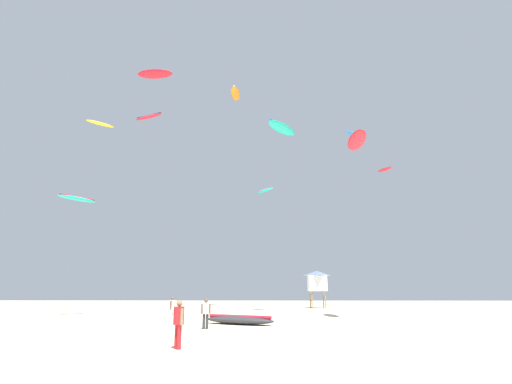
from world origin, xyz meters
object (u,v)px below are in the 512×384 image
(kite_aloft_4, at_px, (155,74))
(kite_aloft_9, at_px, (100,124))
(person_left, at_px, (206,311))
(kite_aloft_0, at_px, (357,141))
(person_foreground, at_px, (179,320))
(lifeguard_tower, at_px, (317,281))
(kite_grounded_near, at_px, (239,320))
(kite_aloft_2, at_px, (77,199))
(kite_aloft_8, at_px, (265,190))
(kite_aloft_5, at_px, (235,94))
(kite_aloft_6, at_px, (149,117))
(kite_aloft_3, at_px, (385,170))
(kite_aloft_1, at_px, (356,135))
(person_midground, at_px, (172,307))
(kite_aloft_7, at_px, (282,128))

(kite_aloft_4, distance_m, kite_aloft_9, 9.78)
(person_left, height_order, kite_aloft_0, kite_aloft_0)
(kite_aloft_9, bearing_deg, person_foreground, -60.01)
(lifeguard_tower, xyz_separation_m, kite_aloft_9, (-26.65, -0.39, 19.33))
(kite_grounded_near, relative_size, kite_aloft_2, 1.50)
(kite_aloft_8, bearing_deg, person_left, -99.42)
(kite_aloft_0, xyz_separation_m, kite_aloft_5, (-10.89, 17.78, 13.60))
(person_left, relative_size, kite_grounded_near, 0.34)
(kite_aloft_6, bearing_deg, kite_aloft_9, 141.60)
(person_left, relative_size, kite_aloft_6, 0.46)
(kite_aloft_0, distance_m, kite_aloft_3, 24.79)
(person_foreground, relative_size, kite_aloft_5, 0.46)
(kite_aloft_1, bearing_deg, kite_aloft_4, -166.74)
(kite_aloft_0, relative_size, kite_aloft_3, 1.71)
(kite_aloft_0, distance_m, kite_aloft_4, 27.36)
(person_foreground, height_order, kite_aloft_8, kite_aloft_8)
(kite_aloft_5, relative_size, kite_aloft_9, 1.19)
(kite_grounded_near, xyz_separation_m, kite_aloft_4, (-11.21, 15.59, 26.75))
(kite_aloft_1, distance_m, kite_aloft_4, 26.17)
(person_midground, distance_m, lifeguard_tower, 22.05)
(lifeguard_tower, distance_m, kite_aloft_1, 19.43)
(person_foreground, distance_m, kite_aloft_7, 27.29)
(person_foreground, distance_m, kite_aloft_0, 21.00)
(kite_aloft_0, height_order, kite_aloft_7, kite_aloft_7)
(person_foreground, bearing_deg, lifeguard_tower, -146.89)
(kite_aloft_7, distance_m, kite_aloft_9, 24.51)
(kite_aloft_1, height_order, kite_aloft_8, kite_aloft_1)
(kite_grounded_near, distance_m, kite_aloft_4, 32.93)
(kite_aloft_1, bearing_deg, kite_aloft_8, -168.88)
(kite_grounded_near, xyz_separation_m, lifeguard_tower, (7.76, 19.85, 2.78))
(person_midground, relative_size, kite_aloft_6, 0.46)
(kite_aloft_0, xyz_separation_m, kite_aloft_3, (9.40, 22.49, 4.52))
(person_foreground, distance_m, lifeguard_tower, 31.59)
(person_foreground, xyz_separation_m, kite_aloft_2, (-12.43, 16.27, 8.55))
(person_foreground, distance_m, kite_aloft_1, 40.73)
(kite_aloft_1, height_order, kite_aloft_3, kite_aloft_1)
(person_foreground, xyz_separation_m, kite_aloft_0, (10.69, 13.12, 12.44))
(lifeguard_tower, distance_m, kite_aloft_3, 19.13)
(person_left, distance_m, kite_aloft_8, 25.50)
(kite_aloft_1, distance_m, kite_aloft_3, 7.02)
(kite_aloft_2, height_order, kite_aloft_6, kite_aloft_6)
(lifeguard_tower, height_order, kite_aloft_6, kite_aloft_6)
(kite_aloft_0, bearing_deg, person_left, -151.99)
(kite_aloft_5, height_order, kite_aloft_6, kite_aloft_5)
(person_left, height_order, kite_aloft_2, kite_aloft_2)
(kite_aloft_6, bearing_deg, kite_grounded_near, -50.38)
(lifeguard_tower, xyz_separation_m, kite_aloft_3, (10.56, 5.57, 14.95))
(lifeguard_tower, height_order, kite_aloft_2, kite_aloft_2)
(kite_aloft_3, bearing_deg, kite_aloft_5, -166.93)
(kite_aloft_2, distance_m, kite_aloft_6, 13.23)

